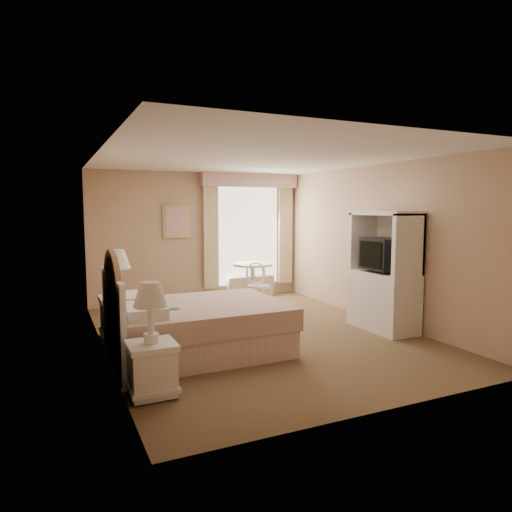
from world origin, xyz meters
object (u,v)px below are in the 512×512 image
armoire (384,281)px  cafe_chair (258,282)px  nightstand_far (118,305)px  round_table (253,277)px  nightstand_near (152,354)px  bed (191,326)px

armoire → cafe_chair: bearing=118.9°
nightstand_far → cafe_chair: size_ratio=1.45×
nightstand_far → round_table: 2.90m
cafe_chair → armoire: bearing=-61.9°
nightstand_near → round_table: bearing=52.9°
bed → armoire: size_ratio=1.20×
nightstand_near → armoire: armoire is taller
nightstand_near → nightstand_far: nightstand_far is taller
round_table → armoire: armoire is taller
nightstand_far → round_table: nightstand_far is taller
nightstand_far → cafe_chair: 2.66m
bed → round_table: bearing=51.0°
nightstand_near → cafe_chair: bearing=50.2°
bed → nightstand_near: 1.33m
bed → nightstand_near: (-0.72, -1.12, 0.07)m
bed → round_table: size_ratio=2.72×
armoire → nightstand_near: bearing=-164.7°
round_table → nightstand_far: bearing=-154.6°
round_table → cafe_chair: size_ratio=0.93×
cafe_chair → armoire: armoire is taller
bed → round_table: bed is taller
nightstand_far → cafe_chair: nightstand_far is taller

